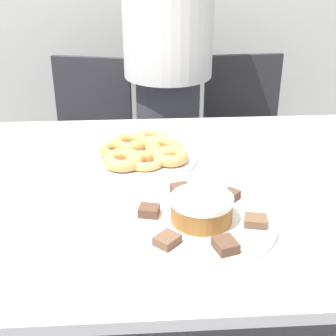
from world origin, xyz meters
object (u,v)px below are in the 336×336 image
(person_standing, at_px, (168,67))
(plate_cake, at_px, (201,221))
(office_chair_left, at_px, (88,155))
(frosted_cake, at_px, (202,209))
(office_chair_right, at_px, (246,151))
(plate_donuts, at_px, (142,157))

(person_standing, distance_m, plate_cake, 1.12)
(office_chair_left, distance_m, frosted_cake, 1.32)
(person_standing, distance_m, office_chair_right, 0.63)
(office_chair_right, height_order, plate_donuts, office_chair_right)
(office_chair_left, height_order, frosted_cake, office_chair_left)
(office_chair_right, xyz_separation_m, plate_donuts, (-0.54, -0.81, 0.36))
(office_chair_left, relative_size, plate_donuts, 2.49)
(plate_cake, bearing_deg, plate_donuts, 110.02)
(person_standing, relative_size, office_chair_left, 1.91)
(office_chair_right, bearing_deg, plate_donuts, -127.99)
(office_chair_left, bearing_deg, person_standing, 1.68)
(person_standing, distance_m, plate_donuts, 0.75)
(plate_cake, xyz_separation_m, frosted_cake, (0.00, 0.00, 0.04))
(frosted_cake, bearing_deg, office_chair_right, 71.51)
(person_standing, height_order, office_chair_left, person_standing)
(person_standing, xyz_separation_m, plate_donuts, (-0.13, -0.73, -0.11))
(person_standing, relative_size, frosted_cake, 10.80)
(office_chair_right, relative_size, plate_donuts, 2.49)
(plate_donuts, bearing_deg, frosted_cake, -69.98)
(office_chair_left, distance_m, plate_donuts, 0.92)
(office_chair_right, bearing_deg, frosted_cake, -112.77)
(office_chair_left, xyz_separation_m, plate_donuts, (0.27, -0.81, 0.36))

